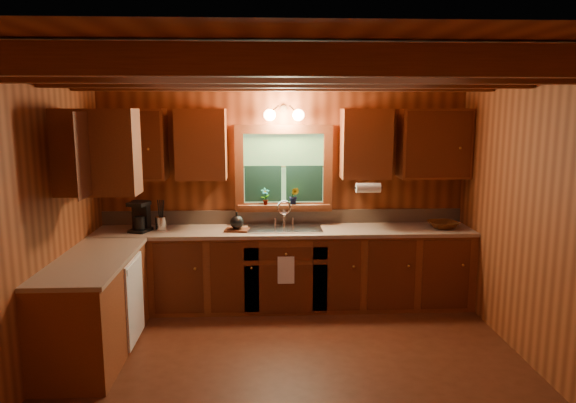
# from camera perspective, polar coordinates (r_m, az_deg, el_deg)

# --- Properties ---
(room) EXTENTS (4.20, 4.20, 4.20)m
(room) POSITION_cam_1_polar(r_m,az_deg,el_deg) (4.32, 0.50, -2.47)
(room) COLOR #4D2212
(room) RESTS_ON ground
(ceiling_beams) EXTENTS (4.20, 2.54, 0.18)m
(ceiling_beams) POSITION_cam_1_polar(r_m,az_deg,el_deg) (4.23, 0.52, 13.49)
(ceiling_beams) COLOR brown
(ceiling_beams) RESTS_ON room
(base_cabinets) EXTENTS (4.20, 2.22, 0.86)m
(base_cabinets) POSITION_cam_1_polar(r_m,az_deg,el_deg) (5.79, -5.17, -8.22)
(base_cabinets) COLOR brown
(base_cabinets) RESTS_ON ground
(countertop) EXTENTS (4.20, 2.24, 0.04)m
(countertop) POSITION_cam_1_polar(r_m,az_deg,el_deg) (5.67, -5.10, -3.87)
(countertop) COLOR #A0856E
(countertop) RESTS_ON base_cabinets
(backsplash) EXTENTS (4.20, 0.02, 0.16)m
(backsplash) POSITION_cam_1_polar(r_m,az_deg,el_deg) (6.23, -0.47, -1.64)
(backsplash) COLOR #9C8068
(backsplash) RESTS_ON room
(dishwasher_panel) EXTENTS (0.02, 0.60, 0.80)m
(dishwasher_panel) POSITION_cam_1_polar(r_m,az_deg,el_deg) (5.35, -16.11, -10.10)
(dishwasher_panel) COLOR white
(dishwasher_panel) RESTS_ON base_cabinets
(upper_cabinets) EXTENTS (4.19, 1.77, 0.78)m
(upper_cabinets) POSITION_cam_1_polar(r_m,az_deg,el_deg) (5.66, -6.05, 5.94)
(upper_cabinets) COLOR brown
(upper_cabinets) RESTS_ON room
(window) EXTENTS (1.12, 0.08, 1.00)m
(window) POSITION_cam_1_polar(r_m,az_deg,el_deg) (6.12, -0.47, 3.36)
(window) COLOR brown
(window) RESTS_ON room
(window_sill) EXTENTS (1.06, 0.14, 0.04)m
(window_sill) POSITION_cam_1_polar(r_m,az_deg,el_deg) (6.14, -0.44, -0.48)
(window_sill) COLOR brown
(window_sill) RESTS_ON room
(wall_sconce) EXTENTS (0.45, 0.21, 0.17)m
(wall_sconce) POSITION_cam_1_polar(r_m,az_deg,el_deg) (5.96, -0.43, 9.31)
(wall_sconce) COLOR black
(wall_sconce) RESTS_ON room
(paper_towel_roll) EXTENTS (0.27, 0.11, 0.11)m
(paper_towel_roll) POSITION_cam_1_polar(r_m,az_deg,el_deg) (5.92, 8.60, 1.47)
(paper_towel_roll) COLOR white
(paper_towel_roll) RESTS_ON upper_cabinets
(dish_towel) EXTENTS (0.18, 0.01, 0.30)m
(dish_towel) POSITION_cam_1_polar(r_m,az_deg,el_deg) (5.74, -0.22, -7.39)
(dish_towel) COLOR white
(dish_towel) RESTS_ON base_cabinets
(sink) EXTENTS (0.82, 0.48, 0.43)m
(sink) POSITION_cam_1_polar(r_m,az_deg,el_deg) (5.98, -0.36, -3.35)
(sink) COLOR silver
(sink) RESTS_ON countertop
(coffee_maker) EXTENTS (0.19, 0.24, 0.33)m
(coffee_maker) POSITION_cam_1_polar(r_m,az_deg,el_deg) (6.04, -15.56, -1.55)
(coffee_maker) COLOR black
(coffee_maker) RESTS_ON countertop
(utensil_crock) EXTENTS (0.12, 0.12, 0.34)m
(utensil_crock) POSITION_cam_1_polar(r_m,az_deg,el_deg) (6.05, -13.50, -2.22)
(utensil_crock) COLOR silver
(utensil_crock) RESTS_ON countertop
(cutting_board) EXTENTS (0.28, 0.22, 0.02)m
(cutting_board) POSITION_cam_1_polar(r_m,az_deg,el_deg) (5.88, -5.50, -3.06)
(cutting_board) COLOR #512311
(cutting_board) RESTS_ON countertop
(teakettle) EXTENTS (0.15, 0.15, 0.19)m
(teakettle) POSITION_cam_1_polar(r_m,az_deg,el_deg) (5.86, -5.51, -2.23)
(teakettle) COLOR black
(teakettle) RESTS_ON cutting_board
(wicker_basket) EXTENTS (0.36, 0.36, 0.08)m
(wicker_basket) POSITION_cam_1_polar(r_m,az_deg,el_deg) (6.23, 16.28, -2.42)
(wicker_basket) COLOR #48230C
(wicker_basket) RESTS_ON countertop
(potted_plant_left) EXTENTS (0.12, 0.09, 0.20)m
(potted_plant_left) POSITION_cam_1_polar(r_m,az_deg,el_deg) (6.09, -2.47, 0.56)
(potted_plant_left) COLOR #512311
(potted_plant_left) RESTS_ON window_sill
(potted_plant_right) EXTENTS (0.13, 0.11, 0.20)m
(potted_plant_right) POSITION_cam_1_polar(r_m,az_deg,el_deg) (6.10, 0.66, 0.60)
(potted_plant_right) COLOR #512311
(potted_plant_right) RESTS_ON window_sill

